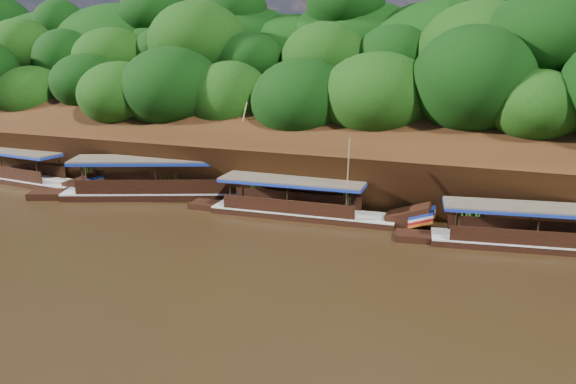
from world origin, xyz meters
TOP-DOWN VIEW (x-y plane):
  - ground at (0.00, 0.00)m, footprint 160.00×160.00m
  - riverbank at (-0.01, 22.73)m, footprint 120.00×30.06m
  - boat_0 at (11.59, 7.42)m, footprint 13.49×3.98m
  - boat_1 at (-1.68, 7.86)m, footprint 13.19×2.86m
  - boat_2 at (-11.28, 9.20)m, footprint 16.60×8.67m
  - boat_3 at (-24.30, 8.19)m, footprint 13.87×3.39m
  - reeds at (-2.92, 9.33)m, footprint 49.84×2.41m

SIDE VIEW (x-z plane):
  - ground at x=0.00m, z-range 0.00..0.00m
  - boat_0 at x=11.59m, z-range -1.97..2.95m
  - boat_1 at x=-1.68m, z-range -2.25..3.27m
  - boat_3 at x=-24.30m, z-range -0.90..2.01m
  - boat_2 at x=-11.28m, z-range -2.83..4.05m
  - reeds at x=-2.92m, z-range -0.22..2.07m
  - riverbank at x=-0.01m, z-range -7.81..11.59m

